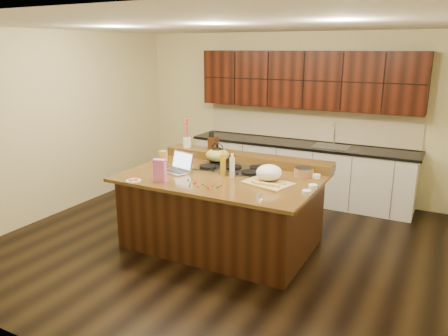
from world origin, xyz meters
The scene contains 36 objects.
room centered at (0.00, 0.00, 1.35)m, with size 5.52×5.02×2.72m.
island centered at (0.00, 0.00, 0.46)m, with size 2.40×1.60×0.92m.
back_ledge centered at (0.00, 0.70, 0.98)m, with size 2.40×0.30×0.12m, color black.
cooktop centered at (0.00, 0.30, 0.94)m, with size 0.92×0.52×0.05m.
back_counter centered at (0.30, 2.23, 0.98)m, with size 3.70×0.66×2.40m.
kettle centered at (-0.30, 0.43, 1.06)m, with size 0.21×0.21×0.19m, color black.
green_bowl centered at (-0.30, 0.43, 1.05)m, with size 0.32×0.32×0.17m, color olive.
laptop centered at (-0.57, -0.10, 0.99)m, with size 0.41×0.35×0.24m.
oil_bottle centered at (0.02, -0.01, 1.06)m, with size 0.07×0.07×0.27m, color gold.
vinegar_bottle centered at (0.15, -0.03, 1.04)m, with size 0.06×0.06×0.25m, color silver.
wooden_tray centered at (0.63, -0.03, 1.02)m, with size 0.61×0.51×0.21m.
ramekin_a centered at (1.15, 0.00, 0.94)m, with size 0.10×0.10×0.04m, color white.
ramekin_b centered at (1.15, -0.22, 0.94)m, with size 0.10×0.10×0.04m, color white.
ramekin_c centered at (1.07, 0.42, 0.94)m, with size 0.10×0.10×0.04m, color white.
strainer_bowl centered at (0.91, 0.43, 0.97)m, with size 0.24×0.24×0.09m, color #996B3F.
kitchen_timer centered at (0.75, -0.56, 0.96)m, with size 0.08×0.08×0.07m, color silver.
pink_bag centered at (-0.51, -0.59, 1.06)m, with size 0.15×0.08×0.27m, color #D765A9.
candy_plate centered at (-0.81, -0.71, 0.93)m, with size 0.18×0.18×0.01m, color white.
package_box centered at (-1.06, 0.24, 0.99)m, with size 0.10×0.07×0.14m, color gold.
utensil_crock centered at (-0.95, 0.70, 1.11)m, with size 0.12×0.12×0.14m, color white.
knife_block centered at (-0.52, 0.70, 1.14)m, with size 0.10×0.16×0.20m, color black.
gumdrop_0 centered at (0.05, -0.50, 0.93)m, with size 0.02×0.02×0.02m, color red.
gumdrop_1 centered at (0.19, -0.50, 0.93)m, with size 0.02×0.02×0.02m, color #198C26.
gumdrop_2 centered at (0.20, -0.39, 0.93)m, with size 0.02×0.02×0.02m, color red.
gumdrop_3 centered at (-0.15, -0.50, 0.93)m, with size 0.02×0.02×0.02m, color #198C26.
gumdrop_4 centered at (0.17, -0.45, 0.93)m, with size 0.02×0.02×0.02m, color red.
gumdrop_5 centered at (-0.25, -0.39, 0.93)m, with size 0.02×0.02×0.02m, color #198C26.
gumdrop_6 centered at (0.10, -0.52, 0.93)m, with size 0.02×0.02×0.02m, color red.
gumdrop_7 centered at (0.20, -0.46, 0.93)m, with size 0.02×0.02×0.02m, color #198C26.
gumdrop_8 centered at (0.12, -0.56, 0.93)m, with size 0.02×0.02×0.02m, color red.
gumdrop_9 centered at (-0.12, -0.57, 0.93)m, with size 0.02×0.02×0.02m, color #198C26.
gumdrop_10 centered at (-0.01, -0.56, 0.93)m, with size 0.02×0.02×0.02m, color red.
gumdrop_11 centered at (-0.01, -0.46, 0.93)m, with size 0.02×0.02×0.02m, color #198C26.
gumdrop_12 centered at (-0.12, -0.43, 0.93)m, with size 0.02×0.02×0.02m, color red.
gumdrop_13 centered at (0.13, -0.47, 0.93)m, with size 0.02×0.02×0.02m, color #198C26.
gumdrop_14 centered at (-0.12, -0.46, 0.93)m, with size 0.02×0.02×0.02m, color red.
Camera 1 is at (2.43, -4.58, 2.44)m, focal length 35.00 mm.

